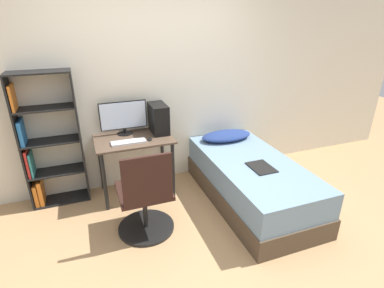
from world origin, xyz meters
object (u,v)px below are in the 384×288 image
monitor (124,117)px  keyboard (129,142)px  pc_tower (159,118)px  office_chair (146,202)px  bed (251,181)px  bookshelf (45,148)px

monitor → keyboard: monitor is taller
keyboard → pc_tower: size_ratio=1.10×
monitor → pc_tower: size_ratio=1.57×
monitor → office_chair: bearing=-89.0°
monitor → keyboard: 0.37m
office_chair → monitor: bearing=91.0°
office_chair → bed: size_ratio=0.51×
monitor → bookshelf: bearing=-178.0°
monitor → pc_tower: monitor is taller
office_chair → bookshelf: bearing=134.0°
keyboard → pc_tower: 0.50m
pc_tower → monitor: bearing=167.3°
bookshelf → pc_tower: 1.34m
office_chair → pc_tower: bearing=66.4°
office_chair → bed: (1.31, 0.15, -0.10)m
bed → bookshelf: bearing=160.1°
bookshelf → monitor: (0.91, 0.03, 0.26)m
office_chair → bed: office_chair is taller
office_chair → pc_tower: size_ratio=2.69×
keyboard → pc_tower: pc_tower is taller
bed → pc_tower: bearing=140.8°
bookshelf → monitor: bearing=2.0°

